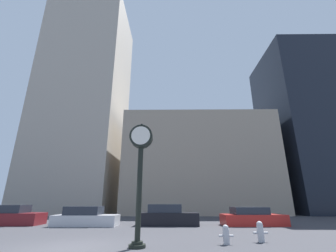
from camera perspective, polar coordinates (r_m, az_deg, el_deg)
ground_plane at (r=10.03m, az=-23.70°, el=-26.58°), size 200.00×200.00×0.00m
building_tall_tower at (r=39.04m, az=-20.12°, el=5.83°), size 11.63×12.00×33.95m
building_storefront_row at (r=33.75m, az=7.45°, el=-10.07°), size 20.10×12.00×13.00m
building_glass_modern at (r=41.08m, az=32.52°, el=-0.27°), size 12.17×12.00×24.90m
street_clock at (r=9.52m, az=-7.01°, el=-8.43°), size 0.97×0.64×4.88m
car_maroon at (r=21.02m, az=-35.24°, el=-18.25°), size 4.54×2.03×1.37m
car_silver at (r=17.94m, az=-20.18°, el=-21.00°), size 4.38×1.82×1.29m
car_black at (r=17.42m, az=-0.11°, el=-21.95°), size 4.39×2.01×1.42m
car_red at (r=18.24m, az=20.59°, el=-20.95°), size 4.41×2.00×1.23m
fire_hydrant_near at (r=10.33m, az=14.52°, el=-25.08°), size 0.58×0.25×0.73m
fire_hydrant_far at (r=11.31m, az=22.40°, el=-23.49°), size 0.62×0.27×0.82m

